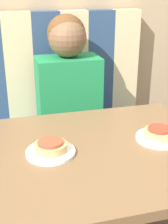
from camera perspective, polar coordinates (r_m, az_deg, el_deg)
name	(u,v)px	position (r m, az deg, el deg)	size (l,w,h in m)	color
booth_seat	(70,165)	(1.98, -2.59, -9.65)	(1.01, 0.53, 0.46)	navy
booth_backrest	(61,68)	(1.96, -4.31, 8.06)	(1.01, 0.08, 0.68)	navy
dining_table	(107,171)	(1.22, 4.21, -10.72)	(0.82, 0.74, 0.72)	brown
person	(68,76)	(1.75, -2.94, 6.51)	(0.35, 0.24, 0.68)	#1E8447
plate_left	(51,152)	(1.13, -6.12, -7.28)	(0.18, 0.18, 0.01)	white
plate_right	(159,138)	(1.25, 13.49, -4.63)	(0.18, 0.18, 0.01)	white
pizza_left	(50,146)	(1.12, -6.17, -6.24)	(0.12, 0.12, 0.04)	tan
pizza_right	(159,133)	(1.24, 13.58, -3.67)	(0.12, 0.12, 0.04)	tan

